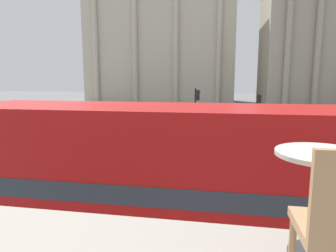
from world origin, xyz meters
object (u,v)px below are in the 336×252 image
(traffic_light_mid, at_px, (196,110))
(pedestrian_white, at_px, (220,139))
(double_decker_bus, at_px, (184,182))
(pedestrian_yellow, at_px, (232,138))
(cafe_dining_table, at_px, (321,181))
(traffic_light_far, at_px, (258,108))
(plaza_building_left, at_px, (163,45))

(traffic_light_mid, xyz_separation_m, pedestrian_white, (1.65, -1.33, -1.66))
(double_decker_bus, distance_m, pedestrian_yellow, 12.63)
(cafe_dining_table, height_order, traffic_light_far, cafe_dining_table)
(pedestrian_white, bearing_deg, double_decker_bus, -110.87)
(plaza_building_left, xyz_separation_m, traffic_light_far, (14.98, -35.23, -9.26))
(double_decker_bus, bearing_deg, traffic_light_far, 80.40)
(plaza_building_left, bearing_deg, cafe_dining_table, -78.15)
(traffic_light_mid, xyz_separation_m, traffic_light_far, (4.79, 5.84, -0.36))
(double_decker_bus, distance_m, plaza_building_left, 56.27)
(traffic_light_mid, bearing_deg, traffic_light_far, 50.61)
(traffic_light_far, bearing_deg, pedestrian_white, -113.67)
(traffic_light_mid, bearing_deg, plaza_building_left, 103.93)
(pedestrian_yellow, bearing_deg, traffic_light_mid, 38.75)
(traffic_light_mid, relative_size, traffic_light_far, 1.17)
(double_decker_bus, relative_size, pedestrian_white, 6.12)
(plaza_building_left, bearing_deg, pedestrian_white, -74.40)
(cafe_dining_table, xyz_separation_m, pedestrian_yellow, (0.11, 17.54, -3.19))
(traffic_light_mid, bearing_deg, pedestrian_white, -38.74)
(traffic_light_mid, height_order, pedestrian_white, traffic_light_mid)
(pedestrian_yellow, bearing_deg, pedestrian_white, 89.90)
(traffic_light_far, bearing_deg, pedestrian_yellow, -109.58)
(double_decker_bus, distance_m, traffic_light_far, 19.58)
(plaza_building_left, bearing_deg, traffic_light_far, -66.96)
(traffic_light_far, height_order, pedestrian_white, traffic_light_far)
(double_decker_bus, distance_m, pedestrian_white, 12.10)
(traffic_light_mid, distance_m, traffic_light_far, 7.56)
(cafe_dining_table, bearing_deg, traffic_light_far, 84.11)
(double_decker_bus, distance_m, cafe_dining_table, 5.62)
(pedestrian_yellow, height_order, pedestrian_white, pedestrian_white)
(double_decker_bus, height_order, traffic_light_far, double_decker_bus)
(double_decker_bus, bearing_deg, traffic_light_mid, 95.60)
(plaza_building_left, relative_size, pedestrian_white, 15.83)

